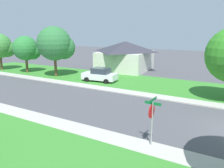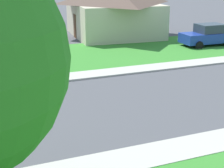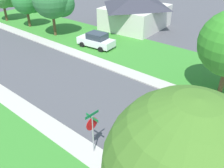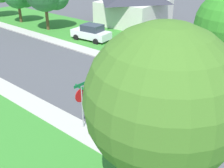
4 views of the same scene
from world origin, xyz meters
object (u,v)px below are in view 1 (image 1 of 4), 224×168
at_px(stop_sign_far_corner, 152,114).
at_px(tree_sidewalk_far, 1,47).
at_px(car_white_behind_trees, 100,75).
at_px(house_right_setback, 125,55).
at_px(tree_across_left, 57,45).
at_px(tree_sidewalk_near, 27,49).

xyz_separation_m(stop_sign_far_corner, tree_sidewalk_far, (11.29, 29.12, 1.87)).
distance_m(car_white_behind_trees, house_right_setback, 9.37).
relative_size(tree_across_left, tree_sidewalk_near, 1.24).
bearing_deg(tree_sidewalk_far, stop_sign_far_corner, -111.18).
xyz_separation_m(stop_sign_far_corner, tree_sidewalk_near, (11.78, 23.65, 1.67)).
height_order(stop_sign_far_corner, tree_sidewalk_near, tree_sidewalk_near).
height_order(tree_sidewalk_far, tree_sidewalk_near, tree_sidewalk_far).
bearing_deg(tree_across_left, tree_sidewalk_far, 92.42).
bearing_deg(tree_across_left, car_white_behind_trees, -88.96).
bearing_deg(tree_sidewalk_near, tree_across_left, -90.08).
relative_size(stop_sign_far_corner, car_white_behind_trees, 0.62).
height_order(car_white_behind_trees, tree_sidewalk_near, tree_sidewalk_near).
relative_size(car_white_behind_trees, tree_sidewalk_near, 0.81).
xyz_separation_m(tree_sidewalk_near, house_right_setback, (9.31, -11.73, -1.17)).
height_order(stop_sign_far_corner, tree_sidewalk_far, tree_sidewalk_far).
bearing_deg(house_right_setback, tree_sidewalk_near, 128.44).
relative_size(car_white_behind_trees, house_right_setback, 0.47).
height_order(tree_sidewalk_near, house_right_setback, tree_sidewalk_near).
xyz_separation_m(stop_sign_far_corner, house_right_setback, (21.09, 11.92, 0.49)).
xyz_separation_m(car_white_behind_trees, tree_sidewalk_near, (-0.12, 12.75, 2.68)).
xyz_separation_m(tree_across_left, house_right_setback, (9.32, -5.79, -2.00)).
distance_m(tree_sidewalk_far, tree_across_left, 11.44).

